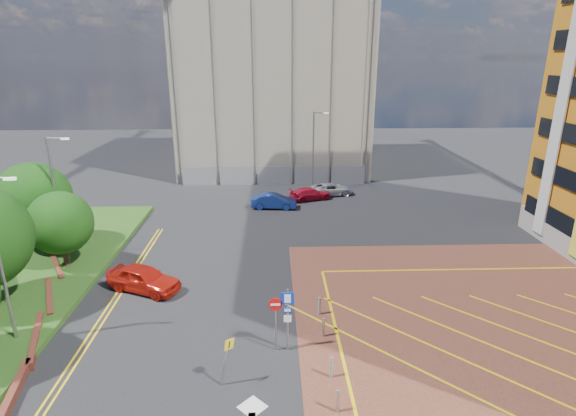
{
  "coord_description": "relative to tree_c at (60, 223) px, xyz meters",
  "views": [
    {
      "loc": [
        -0.08,
        -16.87,
        13.03
      ],
      "look_at": [
        0.59,
        3.06,
        6.34
      ],
      "focal_mm": 28.0,
      "sensor_mm": 36.0,
      "label": 1
    }
  ],
  "objects": [
    {
      "name": "ground",
      "position": [
        13.5,
        -10.0,
        -3.19
      ],
      "size": [
        140.0,
        140.0,
        0.0
      ],
      "primitive_type": "plane",
      "color": "black",
      "rests_on": "ground"
    },
    {
      "name": "retaining_wall",
      "position": [
        1.7,
        -8.0,
        -2.99
      ],
      "size": [
        6.06,
        20.33,
        0.4
      ],
      "color": "brown",
      "rests_on": "ground"
    },
    {
      "name": "tree_c",
      "position": [
        0.0,
        0.0,
        0.0
      ],
      "size": [
        4.0,
        4.0,
        4.9
      ],
      "color": "#3D2B1C",
      "rests_on": "grass_bed"
    },
    {
      "name": "tree_d",
      "position": [
        -3.0,
        3.0,
        0.68
      ],
      "size": [
        5.0,
        5.0,
        6.08
      ],
      "color": "#3D2B1C",
      "rests_on": "grass_bed"
    },
    {
      "name": "lamp_left_near",
      "position": [
        1.08,
        -8.0,
        1.47
      ],
      "size": [
        1.53,
        0.16,
        8.0
      ],
      "color": "#9EA0A8",
      "rests_on": "grass_bed"
    },
    {
      "name": "lamp_left_far",
      "position": [
        -0.92,
        2.0,
        1.47
      ],
      "size": [
        1.53,
        0.16,
        8.0
      ],
      "color": "#9EA0A8",
      "rests_on": "grass_bed"
    },
    {
      "name": "lamp_back",
      "position": [
        17.58,
        18.0,
        1.17
      ],
      "size": [
        1.53,
        0.16,
        8.0
      ],
      "color": "#9EA0A8",
      "rests_on": "ground"
    },
    {
      "name": "sign_cluster",
      "position": [
        13.8,
        -9.02,
        -1.24
      ],
      "size": [
        1.17,
        0.12,
        3.2
      ],
      "color": "#9EA0A8",
      "rests_on": "ground"
    },
    {
      "name": "warning_sign",
      "position": [
        11.42,
        -11.3,
        -1.76
      ],
      "size": [
        0.68,
        0.4,
        2.25
      ],
      "color": "#9EA0A8",
      "rests_on": "ground"
    },
    {
      "name": "bollard_row",
      "position": [
        15.8,
        -11.67,
        -2.72
      ],
      "size": [
        0.14,
        11.14,
        0.9
      ],
      "color": "#9EA0A8",
      "rests_on": "forecourt"
    },
    {
      "name": "construction_building",
      "position": [
        13.5,
        30.0,
        7.81
      ],
      "size": [
        21.2,
        19.2,
        22.0
      ],
      "primitive_type": "cube",
      "color": "#A69B88",
      "rests_on": "ground"
    },
    {
      "name": "construction_fence",
      "position": [
        14.5,
        20.0,
        -2.19
      ],
      "size": [
        21.6,
        0.06,
        2.0
      ],
      "primitive_type": "cube",
      "color": "gray",
      "rests_on": "ground"
    },
    {
      "name": "car_red_left",
      "position": [
        5.75,
        -3.0,
        -2.43
      ],
      "size": [
        4.82,
        3.46,
        1.52
      ],
      "primitive_type": "imported",
      "rotation": [
        0.0,
        0.0,
        1.15
      ],
      "color": "red",
      "rests_on": "ground"
    },
    {
      "name": "car_blue_back",
      "position": [
        13.45,
        11.97,
        -2.52
      ],
      "size": [
        4.2,
        1.75,
        1.35
      ],
      "primitive_type": "imported",
      "rotation": [
        0.0,
        0.0,
        1.49
      ],
      "color": "navy",
      "rests_on": "ground"
    },
    {
      "name": "car_red_back",
      "position": [
        16.97,
        14.44,
        -2.6
      ],
      "size": [
        4.39,
        2.9,
        1.18
      ],
      "primitive_type": "imported",
      "rotation": [
        0.0,
        0.0,
        1.9
      ],
      "color": "red",
      "rests_on": "ground"
    },
    {
      "name": "car_silver_back",
      "position": [
        19.15,
        15.93,
        -2.58
      ],
      "size": [
        4.72,
        2.92,
        1.22
      ],
      "primitive_type": "imported",
      "rotation": [
        0.0,
        0.0,
        1.79
      ],
      "color": "silver",
      "rests_on": "ground"
    }
  ]
}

